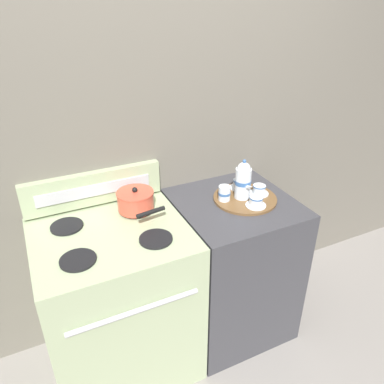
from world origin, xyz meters
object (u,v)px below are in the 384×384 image
at_px(saucepan, 136,201).
at_px(teacup_right, 259,190).
at_px(stove, 119,302).
at_px(teacup_left, 256,202).
at_px(teapot, 243,180).
at_px(teacup_front, 239,184).
at_px(creamer_jug, 224,193).
at_px(serving_tray, 245,198).

distance_m(saucepan, teacup_right, 0.69).
distance_m(stove, teacup_left, 0.91).
distance_m(stove, teapot, 0.94).
bearing_deg(saucepan, teacup_left, -22.76).
bearing_deg(teapot, teacup_right, -6.10).
xyz_separation_m(stove, teacup_front, (0.79, 0.11, 0.49)).
distance_m(teacup_left, teacup_right, 0.14).
xyz_separation_m(saucepan, creamer_jug, (0.46, -0.11, -0.01)).
relative_size(saucepan, creamer_jug, 3.46).
bearing_deg(teapot, stove, -179.36).
bearing_deg(serving_tray, creamer_jug, 168.37).
distance_m(serving_tray, teacup_front, 0.11).
xyz_separation_m(serving_tray, creamer_jug, (-0.12, 0.02, 0.05)).
relative_size(stove, saucepan, 3.20).
relative_size(serving_tray, creamer_jug, 4.28).
height_order(saucepan, serving_tray, saucepan).
bearing_deg(teacup_right, teapot, 173.90).
xyz_separation_m(serving_tray, teapot, (-0.01, 0.01, 0.11)).
bearing_deg(teapot, teacup_front, 67.01).
distance_m(serving_tray, teapot, 0.11).
bearing_deg(stove, saucepan, 38.29).
bearing_deg(teacup_front, teapot, -112.99).
xyz_separation_m(serving_tray, teacup_front, (0.03, 0.11, 0.03)).
distance_m(saucepan, creamer_jug, 0.48).
distance_m(teapot, creamer_jug, 0.12).
height_order(stove, teacup_left, teacup_left).
height_order(serving_tray, teacup_front, teacup_front).
bearing_deg(stove, teacup_front, 7.83).
distance_m(teacup_right, creamer_jug, 0.21).
distance_m(saucepan, teacup_front, 0.61).
relative_size(saucepan, teacup_left, 2.60).
bearing_deg(teacup_left, stove, 172.28).
bearing_deg(teacup_front, teacup_left, -97.35).
xyz_separation_m(teapot, teacup_front, (0.04, 0.10, -0.08)).
bearing_deg(serving_tray, stove, -179.83).
relative_size(saucepan, serving_tray, 0.81).
distance_m(teapot, teacup_front, 0.13).
xyz_separation_m(saucepan, serving_tray, (0.58, -0.14, -0.06)).
bearing_deg(teacup_front, saucepan, 176.92).
bearing_deg(teacup_left, creamer_jug, 132.47).
height_order(serving_tray, teacup_right, teacup_right).
xyz_separation_m(stove, serving_tray, (0.76, 0.00, 0.45)).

